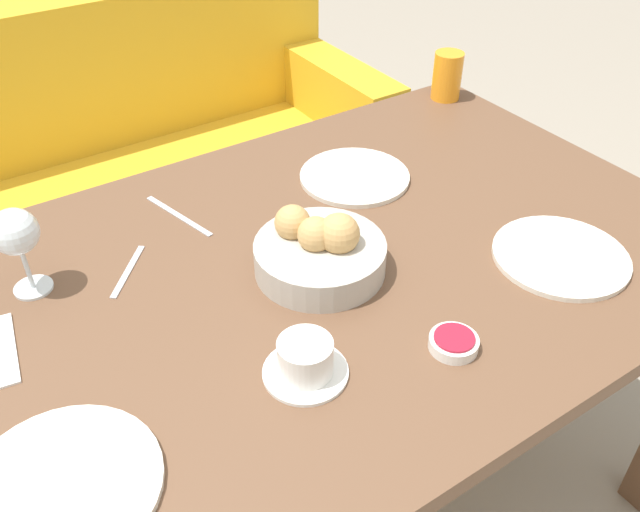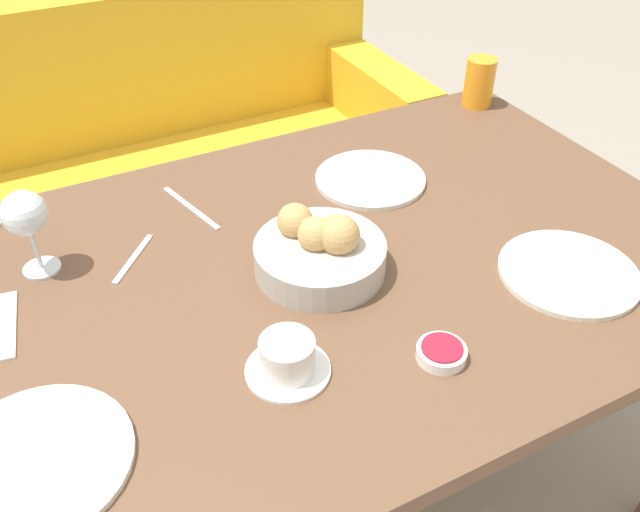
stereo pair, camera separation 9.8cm
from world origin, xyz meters
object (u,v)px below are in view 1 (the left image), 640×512
plate_near_left (62,487)px  plate_far_center (355,176)px  wine_glass (16,235)px  coffee_cup (305,360)px  jam_bowl_berry (454,342)px  juice_glass (447,76)px  spoon_coffee (128,271)px  bread_basket (320,251)px  couch (83,213)px  knife_silver (179,216)px  plate_near_right (561,256)px

plate_near_left → plate_far_center: bearing=28.4°
wine_glass → coffee_cup: bearing=-55.9°
plate_near_left → jam_bowl_berry: jam_bowl_berry is taller
juice_glass → jam_bowl_berry: (-0.58, -0.67, -0.05)m
jam_bowl_berry → spoon_coffee: size_ratio=0.66×
bread_basket → jam_bowl_berry: bearing=-76.7°
coffee_cup → jam_bowl_berry: bearing=-20.3°
juice_glass → plate_far_center: bearing=-155.5°
plate_far_center → couch: bearing=114.4°
juice_glass → spoon_coffee: bearing=-166.4°
wine_glass → knife_silver: 0.32m
couch → jam_bowl_berry: 1.42m
plate_far_center → spoon_coffee: (-0.51, -0.03, -0.00)m
wine_glass → coffee_cup: wine_glass is taller
plate_far_center → juice_glass: (0.42, 0.19, 0.05)m
bread_basket → knife_silver: (-0.14, 0.28, -0.04)m
plate_far_center → coffee_cup: (-0.38, -0.40, 0.02)m
couch → plate_far_center: couch is taller
plate_near_right → plate_far_center: (-0.15, 0.42, 0.00)m
couch → plate_near_left: couch is taller
plate_near_right → wine_glass: bearing=151.7°
knife_silver → juice_glass: bearing=8.5°
plate_near_left → wine_glass: size_ratio=1.59×
plate_near_right → jam_bowl_berry: bearing=-169.1°
knife_silver → spoon_coffee: size_ratio=1.63×
plate_near_left → coffee_cup: coffee_cup is taller
couch → bread_basket: 1.17m
coffee_cup → knife_silver: 0.47m
plate_far_center → jam_bowl_berry: 0.50m
couch → plate_far_center: (0.39, -0.86, 0.43)m
wine_glass → spoon_coffee: (0.15, -0.04, -0.11)m
couch → plate_near_left: bearing=-105.1°
wine_glass → jam_bowl_berry: 0.70m
jam_bowl_berry → couch: bearing=99.7°
plate_near_right → plate_near_left: bearing=178.3°
couch → wine_glass: size_ratio=11.93×
couch → wine_glass: wine_glass is taller
juice_glass → knife_silver: 0.79m
bread_basket → spoon_coffee: (-0.28, 0.18, -0.04)m
plate_near_right → knife_silver: bearing=135.9°
coffee_cup → jam_bowl_berry: size_ratio=1.67×
plate_near_right → jam_bowl_berry: 0.31m
plate_far_center → wine_glass: bearing=179.1°
coffee_cup → knife_silver: size_ratio=0.67×
juice_glass → jam_bowl_berry: size_ratio=1.55×
plate_far_center → spoon_coffee: size_ratio=1.98×
couch → plate_near_right: (0.53, -1.28, 0.43)m
spoon_coffee → knife_silver: bearing=36.9°
plate_near_left → coffee_cup: bearing=-0.9°
plate_far_center → coffee_cup: coffee_cup is taller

